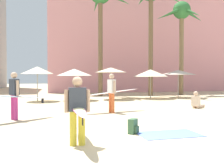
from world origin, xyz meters
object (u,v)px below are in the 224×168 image
Objects in this scene: cafe_umbrella_3 at (111,70)px; person_near_left at (14,95)px; cafe_umbrella_1 at (178,72)px; backpack at (133,127)px; cafe_umbrella_0 at (37,70)px; person_mid_left at (111,92)px; cafe_umbrella_5 at (151,73)px; person_far_left at (197,102)px; palm_tree_left at (182,19)px; beach_towel at (169,134)px; palm_tree_right at (100,1)px; person_mid_right at (77,107)px; cafe_umbrella_4 at (74,72)px.

cafe_umbrella_3 reaches higher than person_near_left.
cafe_umbrella_1 reaches higher than backpack.
cafe_umbrella_0 is 0.75× the size of person_mid_left.
cafe_umbrella_5 reaches higher than person_far_left.
palm_tree_left is 13.87m from cafe_umbrella_0.
beach_towel is (-6.48, -12.06, -1.99)m from cafe_umbrella_1.
palm_tree_right reaches higher than person_far_left.
palm_tree_left is 9.39m from cafe_umbrella_3.
person_mid_left is at bearing -97.39° from palm_tree_right.
palm_tree_left is at bearing 0.02° from palm_tree_right.
person_mid_right is (-1.66, -0.80, 0.69)m from backpack.
palm_tree_left is 14.71m from person_mid_left.
palm_tree_right is 7.48m from cafe_umbrella_4.
person_far_left is at bearing -62.01° from cafe_umbrella_3.
palm_tree_left is 7.23m from cafe_umbrella_5.
person_far_left is (3.43, -9.50, -7.79)m from palm_tree_right.
cafe_umbrella_0 is 2.49m from cafe_umbrella_4.
person_mid_left is (-4.64, -7.02, -0.98)m from cafe_umbrella_5.
person_mid_right is at bearing -102.14° from palm_tree_right.
person_far_left is (5.07, 5.05, 0.10)m from backpack.
cafe_umbrella_3 reaches higher than beach_towel.
backpack is (3.31, -10.88, -1.87)m from cafe_umbrella_0.
palm_tree_left reaches higher than cafe_umbrella_1.
cafe_umbrella_1 is 1.03× the size of cafe_umbrella_5.
beach_towel is 6.79m from person_far_left.
cafe_umbrella_4 is at bearing 4.20° from cafe_umbrella_0.
cafe_umbrella_3 is 3.17m from cafe_umbrella_5.
cafe_umbrella_0 is at bearing -128.39° from person_near_left.
palm_tree_right is 12.47m from person_mid_left.
cafe_umbrella_0 is 0.85× the size of cafe_umbrella_1.
palm_tree_left is at bearing -174.07° from person_near_left.
palm_tree_right reaches higher than cafe_umbrella_4.
beach_towel is (-8.21, -14.88, -6.90)m from palm_tree_left.
cafe_umbrella_4 is 1.43× the size of beach_towel.
cafe_umbrella_5 reaches higher than person_mid_left.
cafe_umbrella_5 is at bearing -143.36° from palm_tree_left.
cafe_umbrella_4 is at bearing 82.81° from person_mid_left.
palm_tree_right is 3.54× the size of person_near_left.
cafe_umbrella_0 is 7.51m from person_mid_left.
cafe_umbrella_1 is at bearing 4.63° from cafe_umbrella_4.
cafe_umbrella_4 is 2.46× the size of person_far_left.
cafe_umbrella_0 reaches higher than cafe_umbrella_5.
backpack is (-1.64, -14.55, -7.89)m from palm_tree_right.
palm_tree_left is 5.93m from cafe_umbrella_1.
person_near_left is (-5.47, -8.07, -1.18)m from cafe_umbrella_3.
cafe_umbrella_3 reaches higher than backpack.
cafe_umbrella_5 is 12.01m from person_near_left.
person_mid_right reaches higher than beach_towel.
palm_tree_right is 14.48m from person_near_left.
cafe_umbrella_1 is 15.52m from person_mid_right.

